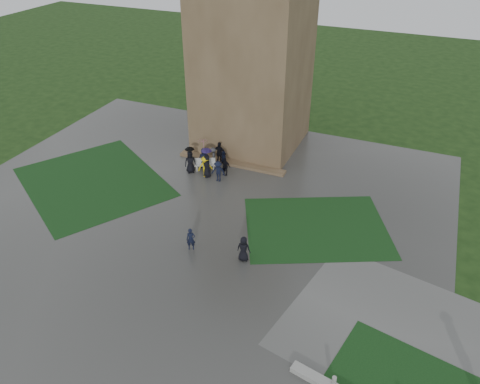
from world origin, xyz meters
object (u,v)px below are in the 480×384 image
at_px(tower, 253,37).
at_px(pedestrian_mid, 191,239).
at_px(bench, 205,164).
at_px(pedestrian_near, 244,249).

height_order(tower, pedestrian_mid, tower).
distance_m(tower, bench, 10.52).
distance_m(bench, pedestrian_near, 11.21).
distance_m(tower, pedestrian_near, 17.75).
bearing_deg(tower, pedestrian_near, -70.08).
bearing_deg(pedestrian_near, bench, -58.57).
bearing_deg(pedestrian_mid, pedestrian_near, -18.71).
bearing_deg(pedestrian_near, pedestrian_mid, -1.46).
height_order(bench, pedestrian_mid, pedestrian_mid).
bearing_deg(pedestrian_near, tower, -76.73).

